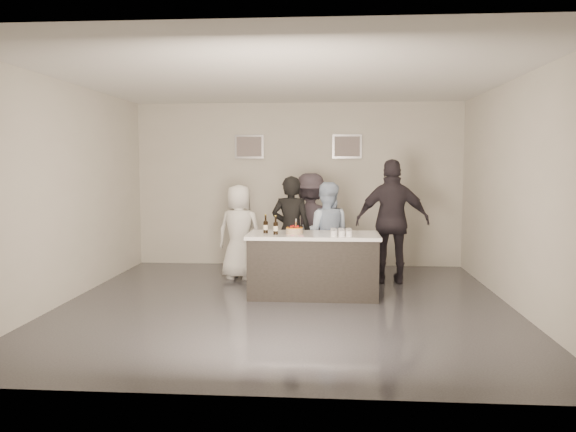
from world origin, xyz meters
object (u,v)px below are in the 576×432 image
object	(u,v)px
beer_bottle_a	(266,224)
cake	(294,231)
bar_counter	(313,265)
beer_bottle_b	(276,225)
person_guest_left	(239,232)
person_guest_right	(393,221)
person_main_black	(291,231)
person_guest_back	(310,225)
person_main_blue	(326,233)

from	to	relation	value
beer_bottle_a	cake	bearing A→B (deg)	-3.39
bar_counter	beer_bottle_b	xyz separation A→B (m)	(-0.52, -0.14, 0.58)
person_guest_left	person_guest_right	xyz separation A→B (m)	(2.46, -0.13, 0.20)
bar_counter	person_guest_right	size ratio (longest dim) A/B	0.95
person_guest_left	person_guest_right	bearing A→B (deg)	-172.15
person_main_black	person_guest_left	distance (m)	0.97
cake	person_guest_right	xyz separation A→B (m)	(1.49, 1.02, 0.04)
beer_bottle_a	bar_counter	bearing A→B (deg)	0.75
beer_bottle_a	person_main_black	world-z (taller)	person_main_black
beer_bottle_a	beer_bottle_b	xyz separation A→B (m)	(0.16, -0.13, 0.00)
person_guest_right	beer_bottle_a	bearing A→B (deg)	28.40
cake	person_guest_back	xyz separation A→B (m)	(0.18, 1.45, -0.07)
bar_counter	person_main_blue	world-z (taller)	person_main_blue
person_main_black	person_guest_back	xyz separation A→B (m)	(0.27, 0.71, 0.01)
person_guest_back	person_guest_right	bearing A→B (deg)	157.67
cake	beer_bottle_b	xyz separation A→B (m)	(-0.26, -0.10, 0.09)
beer_bottle_a	person_main_black	size ratio (longest dim) A/B	0.15
bar_counter	beer_bottle_a	world-z (taller)	beer_bottle_a
cake	person_guest_right	bearing A→B (deg)	34.49
person_main_blue	beer_bottle_b	bearing A→B (deg)	59.31
beer_bottle_a	beer_bottle_b	size ratio (longest dim) A/B	1.00
beer_bottle_a	person_guest_back	xyz separation A→B (m)	(0.59, 1.43, -0.17)
bar_counter	beer_bottle_a	distance (m)	0.89
cake	beer_bottle_b	size ratio (longest dim) A/B	0.92
person_guest_left	person_guest_back	world-z (taller)	person_guest_back
cake	person_main_black	xyz separation A→B (m)	(-0.10, 0.75, -0.09)
cake	person_guest_left	bearing A→B (deg)	130.22
person_guest_left	beer_bottle_b	bearing A→B (deg)	130.59
beer_bottle_b	person_main_blue	bearing A→B (deg)	54.68
person_guest_back	beer_bottle_b	bearing A→B (deg)	70.43
person_guest_left	person_guest_back	size ratio (longest dim) A/B	0.90
bar_counter	person_guest_back	xyz separation A→B (m)	(-0.09, 1.42, 0.41)
bar_counter	person_guest_right	bearing A→B (deg)	39.00
bar_counter	beer_bottle_b	distance (m)	0.79
person_guest_back	cake	bearing A→B (deg)	79.05
cake	person_main_blue	world-z (taller)	person_main_blue
beer_bottle_a	beer_bottle_b	bearing A→B (deg)	-39.48
bar_counter	beer_bottle_b	world-z (taller)	beer_bottle_b
person_guest_left	person_guest_right	size ratio (longest dim) A/B	0.79
person_main_black	person_guest_right	world-z (taller)	person_guest_right
beer_bottle_a	person_main_blue	bearing A→B (deg)	45.12
beer_bottle_a	person_main_black	xyz separation A→B (m)	(0.32, 0.72, -0.18)
beer_bottle_a	person_main_black	distance (m)	0.81
person_main_blue	person_guest_left	size ratio (longest dim) A/B	1.03
cake	person_main_blue	bearing A→B (deg)	63.35
person_main_black	person_main_blue	size ratio (longest dim) A/B	1.06
cake	beer_bottle_b	distance (m)	0.29
person_guest_back	beer_bottle_a	bearing A→B (deg)	63.57
person_main_blue	person_guest_left	world-z (taller)	person_main_blue
cake	person_main_black	bearing A→B (deg)	97.39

